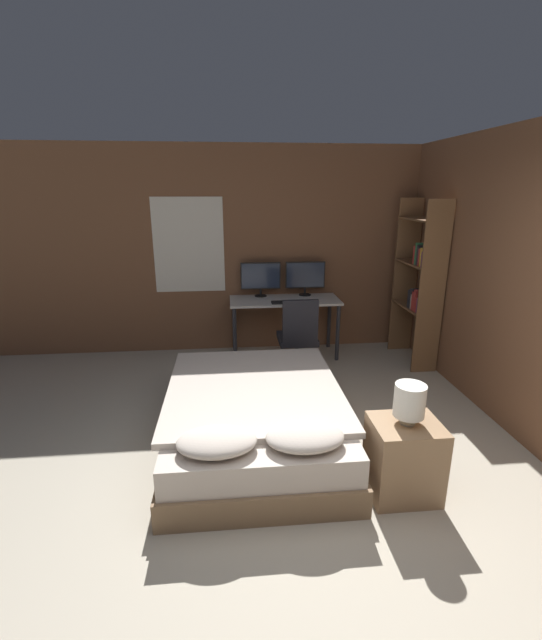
% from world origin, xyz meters
% --- Properties ---
extents(ground_plane, '(20.00, 20.00, 0.00)m').
position_xyz_m(ground_plane, '(0.00, 0.00, 0.00)').
color(ground_plane, '#B2A893').
extents(wall_back, '(12.00, 0.08, 2.70)m').
position_xyz_m(wall_back, '(-0.01, 3.68, 1.35)').
color(wall_back, brown).
rests_on(wall_back, ground_plane).
extents(wall_side_right, '(0.06, 12.00, 2.70)m').
position_xyz_m(wall_side_right, '(2.04, 1.50, 1.35)').
color(wall_side_right, brown).
rests_on(wall_side_right, ground_plane).
extents(bed, '(1.49, 2.02, 0.57)m').
position_xyz_m(bed, '(-0.32, 1.25, 0.25)').
color(bed, '#846647').
rests_on(bed, ground_plane).
extents(nightstand, '(0.48, 0.41, 0.57)m').
position_xyz_m(nightstand, '(0.71, 0.51, 0.29)').
color(nightstand, '#997551').
rests_on(nightstand, ground_plane).
extents(bedside_lamp, '(0.21, 0.21, 0.30)m').
position_xyz_m(bedside_lamp, '(0.71, 0.51, 0.75)').
color(bedside_lamp, gray).
rests_on(bedside_lamp, nightstand).
extents(desk, '(1.42, 0.59, 0.77)m').
position_xyz_m(desk, '(0.20, 3.31, 0.67)').
color(desk, beige).
rests_on(desk, ground_plane).
extents(monitor_left, '(0.53, 0.16, 0.45)m').
position_xyz_m(monitor_left, '(-0.10, 3.51, 1.03)').
color(monitor_left, black).
rests_on(monitor_left, desk).
extents(monitor_right, '(0.53, 0.16, 0.45)m').
position_xyz_m(monitor_right, '(0.50, 3.51, 1.03)').
color(monitor_right, black).
rests_on(monitor_right, desk).
extents(keyboard, '(0.38, 0.13, 0.02)m').
position_xyz_m(keyboard, '(0.20, 3.12, 0.78)').
color(keyboard, black).
rests_on(keyboard, desk).
extents(computer_mouse, '(0.07, 0.05, 0.04)m').
position_xyz_m(computer_mouse, '(0.49, 3.12, 0.79)').
color(computer_mouse, black).
rests_on(computer_mouse, desk).
extents(office_chair, '(0.52, 0.52, 0.98)m').
position_xyz_m(office_chair, '(0.27, 2.60, 0.39)').
color(office_chair, black).
rests_on(office_chair, ground_plane).
extents(bookshelf, '(0.31, 0.81, 2.04)m').
position_xyz_m(bookshelf, '(1.83, 2.90, 1.10)').
color(bookshelf, brown).
rests_on(bookshelf, ground_plane).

